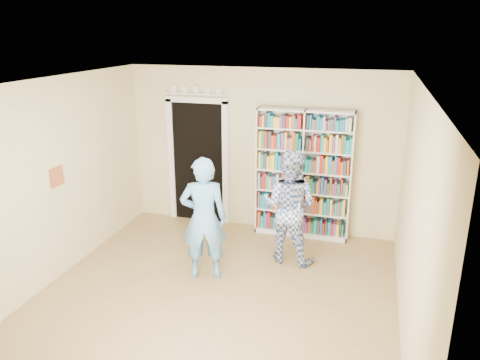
# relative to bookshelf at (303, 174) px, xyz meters

# --- Properties ---
(floor) EXTENTS (5.00, 5.00, 0.00)m
(floor) POSITION_rel_bookshelf_xyz_m (-0.75, -2.34, -1.06)
(floor) COLOR olive
(floor) RESTS_ON ground
(ceiling) EXTENTS (5.00, 5.00, 0.00)m
(ceiling) POSITION_rel_bookshelf_xyz_m (-0.75, -2.34, 1.64)
(ceiling) COLOR white
(ceiling) RESTS_ON wall_back
(wall_back) EXTENTS (4.50, 0.00, 4.50)m
(wall_back) POSITION_rel_bookshelf_xyz_m (-0.75, 0.16, 0.29)
(wall_back) COLOR beige
(wall_back) RESTS_ON floor
(wall_left) EXTENTS (0.00, 5.00, 5.00)m
(wall_left) POSITION_rel_bookshelf_xyz_m (-3.00, -2.34, 0.29)
(wall_left) COLOR beige
(wall_left) RESTS_ON floor
(wall_right) EXTENTS (0.00, 5.00, 5.00)m
(wall_right) POSITION_rel_bookshelf_xyz_m (1.50, -2.34, 0.29)
(wall_right) COLOR beige
(wall_right) RESTS_ON floor
(bookshelf) EXTENTS (1.52, 0.29, 2.10)m
(bookshelf) POSITION_rel_bookshelf_xyz_m (0.00, 0.00, 0.00)
(bookshelf) COLOR white
(bookshelf) RESTS_ON floor
(doorway) EXTENTS (1.10, 0.08, 2.43)m
(doorway) POSITION_rel_bookshelf_xyz_m (-1.85, 0.13, 0.12)
(doorway) COLOR black
(doorway) RESTS_ON floor
(wall_art) EXTENTS (0.03, 0.25, 0.25)m
(wall_art) POSITION_rel_bookshelf_xyz_m (-2.98, -2.14, 0.34)
(wall_art) COLOR brown
(wall_art) RESTS_ON wall_left
(man_blue) EXTENTS (0.72, 0.59, 1.71)m
(man_blue) POSITION_rel_bookshelf_xyz_m (-1.06, -1.74, -0.20)
(man_blue) COLOR #61A1D8
(man_blue) RESTS_ON floor
(man_plaid) EXTENTS (0.92, 0.77, 1.68)m
(man_plaid) POSITION_rel_bookshelf_xyz_m (-0.05, -0.94, -0.22)
(man_plaid) COLOR #2F4C92
(man_plaid) RESTS_ON floor
(paper_sheet) EXTENTS (0.21, 0.05, 0.30)m
(paper_sheet) POSITION_rel_bookshelf_xyz_m (0.02, -1.11, -0.03)
(paper_sheet) COLOR white
(paper_sheet) RESTS_ON man_plaid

